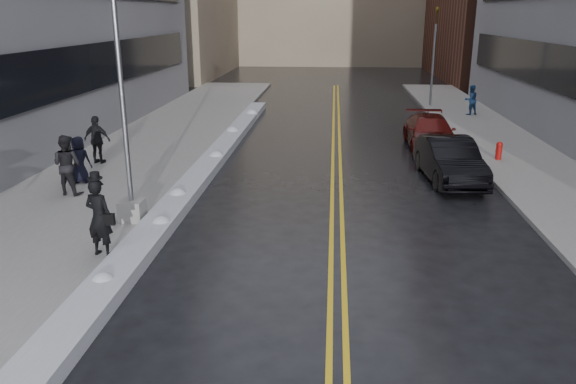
% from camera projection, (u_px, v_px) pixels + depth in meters
% --- Properties ---
extents(ground, '(160.00, 160.00, 0.00)m').
position_uv_depth(ground, '(236.00, 258.00, 13.88)').
color(ground, black).
rests_on(ground, ground).
extents(sidewalk_west, '(5.50, 50.00, 0.15)m').
position_uv_depth(sidewalk_west, '(142.00, 154.00, 23.79)').
color(sidewalk_west, gray).
rests_on(sidewalk_west, ground).
extents(sidewalk_east, '(4.00, 50.00, 0.15)m').
position_uv_depth(sidewalk_east, '(523.00, 162.00, 22.58)').
color(sidewalk_east, gray).
rests_on(sidewalk_east, ground).
extents(lane_line_left, '(0.12, 50.00, 0.01)m').
position_uv_depth(lane_line_left, '(333.00, 159.00, 23.19)').
color(lane_line_left, gold).
rests_on(lane_line_left, ground).
extents(lane_line_right, '(0.12, 50.00, 0.01)m').
position_uv_depth(lane_line_right, '(340.00, 160.00, 23.17)').
color(lane_line_right, gold).
rests_on(lane_line_right, ground).
extents(snow_ridge, '(0.90, 30.00, 0.34)m').
position_uv_depth(snow_ridge, '(208.00, 166.00, 21.61)').
color(snow_ridge, silver).
rests_on(snow_ridge, ground).
extents(lamppost, '(0.65, 0.65, 7.62)m').
position_uv_depth(lamppost, '(126.00, 138.00, 15.26)').
color(lamppost, gray).
rests_on(lamppost, sidewalk_west).
extents(fire_hydrant, '(0.26, 0.26, 0.73)m').
position_uv_depth(fire_hydrant, '(499.00, 150.00, 22.51)').
color(fire_hydrant, maroon).
rests_on(fire_hydrant, sidewalk_east).
extents(traffic_signal, '(0.16, 0.20, 6.00)m').
position_uv_depth(traffic_signal, '(434.00, 53.00, 34.98)').
color(traffic_signal, gray).
rests_on(traffic_signal, sidewalk_east).
extents(pedestrian_fedora, '(0.80, 0.63, 1.93)m').
position_uv_depth(pedestrian_fedora, '(99.00, 218.00, 13.40)').
color(pedestrian_fedora, black).
rests_on(pedestrian_fedora, sidewalk_west).
extents(pedestrian_b, '(1.09, 0.92, 1.96)m').
position_uv_depth(pedestrian_b, '(67.00, 165.00, 18.02)').
color(pedestrian_b, black).
rests_on(pedestrian_b, sidewalk_west).
extents(pedestrian_c, '(0.81, 0.54, 1.63)m').
position_uv_depth(pedestrian_c, '(79.00, 160.00, 19.29)').
color(pedestrian_c, black).
rests_on(pedestrian_c, sidewalk_west).
extents(pedestrian_d, '(1.15, 0.62, 1.87)m').
position_uv_depth(pedestrian_d, '(97.00, 140.00, 21.78)').
color(pedestrian_d, black).
rests_on(pedestrian_d, sidewalk_west).
extents(pedestrian_east, '(1.02, 0.93, 1.70)m').
position_uv_depth(pedestrian_east, '(471.00, 100.00, 32.39)').
color(pedestrian_east, navy).
rests_on(pedestrian_east, sidewalk_east).
extents(car_black, '(1.99, 4.79, 1.54)m').
position_uv_depth(car_black, '(450.00, 160.00, 20.03)').
color(car_black, black).
rests_on(car_black, ground).
extents(car_maroon, '(2.07, 4.97, 1.44)m').
position_uv_depth(car_maroon, '(430.00, 133.00, 24.89)').
color(car_maroon, '#430C0A').
rests_on(car_maroon, ground).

